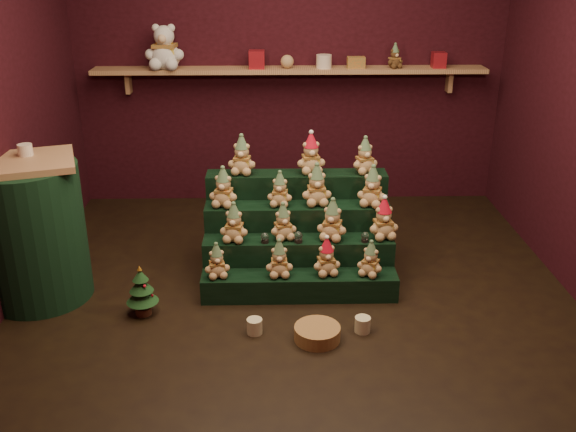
{
  "coord_description": "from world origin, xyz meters",
  "views": [
    {
      "loc": [
        -0.15,
        -4.06,
        2.33
      ],
      "look_at": [
        -0.05,
        0.25,
        0.53
      ],
      "focal_mm": 40.0,
      "sensor_mm": 36.0,
      "label": 1
    }
  ],
  "objects_px": {
    "snow_globe_c": "(365,237)",
    "mug_right": "(363,325)",
    "side_table": "(33,231)",
    "mug_left": "(255,326)",
    "mini_christmas_tree": "(142,291)",
    "white_bear": "(164,41)",
    "wicker_basket": "(317,333)",
    "brown_bear": "(395,56)",
    "snow_globe_b": "(298,237)",
    "riser_tier_front": "(299,286)",
    "snow_globe_a": "(265,238)"
  },
  "relations": [
    {
      "from": "snow_globe_b",
      "to": "side_table",
      "type": "relative_size",
      "value": 0.08
    },
    {
      "from": "snow_globe_c",
      "to": "mug_right",
      "type": "relative_size",
      "value": 0.73
    },
    {
      "from": "riser_tier_front",
      "to": "white_bear",
      "type": "bearing_deg",
      "value": 121.8
    },
    {
      "from": "riser_tier_front",
      "to": "snow_globe_b",
      "type": "bearing_deg",
      "value": 91.3
    },
    {
      "from": "snow_globe_c",
      "to": "mug_right",
      "type": "xyz_separation_m",
      "value": [
        -0.08,
        -0.62,
        -0.35
      ]
    },
    {
      "from": "snow_globe_c",
      "to": "wicker_basket",
      "type": "distance_m",
      "value": 0.88
    },
    {
      "from": "snow_globe_a",
      "to": "side_table",
      "type": "bearing_deg",
      "value": -176.64
    },
    {
      "from": "riser_tier_front",
      "to": "white_bear",
      "type": "distance_m",
      "value": 2.63
    },
    {
      "from": "mini_christmas_tree",
      "to": "mug_right",
      "type": "xyz_separation_m",
      "value": [
        1.48,
        -0.25,
        -0.13
      ]
    },
    {
      "from": "wicker_basket",
      "to": "brown_bear",
      "type": "bearing_deg",
      "value": 70.82
    },
    {
      "from": "riser_tier_front",
      "to": "white_bear",
      "type": "relative_size",
      "value": 2.83
    },
    {
      "from": "white_bear",
      "to": "mug_right",
      "type": "bearing_deg",
      "value": -52.22
    },
    {
      "from": "snow_globe_a",
      "to": "mug_left",
      "type": "height_order",
      "value": "snow_globe_a"
    },
    {
      "from": "mug_right",
      "to": "side_table",
      "type": "bearing_deg",
      "value": 166.84
    },
    {
      "from": "snow_globe_c",
      "to": "side_table",
      "type": "xyz_separation_m",
      "value": [
        -2.34,
        -0.09,
        0.11
      ]
    },
    {
      "from": "mini_christmas_tree",
      "to": "white_bear",
      "type": "height_order",
      "value": "white_bear"
    },
    {
      "from": "mini_christmas_tree",
      "to": "wicker_basket",
      "type": "xyz_separation_m",
      "value": [
        1.18,
        -0.34,
        -0.13
      ]
    },
    {
      "from": "snow_globe_b",
      "to": "snow_globe_c",
      "type": "bearing_deg",
      "value": 0.0
    },
    {
      "from": "snow_globe_c",
      "to": "side_table",
      "type": "distance_m",
      "value": 2.35
    },
    {
      "from": "white_bear",
      "to": "riser_tier_front",
      "type": "bearing_deg",
      "value": -54.14
    },
    {
      "from": "mug_left",
      "to": "snow_globe_a",
      "type": "bearing_deg",
      "value": 84.08
    },
    {
      "from": "snow_globe_c",
      "to": "mug_right",
      "type": "height_order",
      "value": "snow_globe_c"
    },
    {
      "from": "mug_left",
      "to": "brown_bear",
      "type": "bearing_deg",
      "value": 61.85
    },
    {
      "from": "white_bear",
      "to": "snow_globe_c",
      "type": "bearing_deg",
      "value": -42.02
    },
    {
      "from": "mug_right",
      "to": "wicker_basket",
      "type": "relative_size",
      "value": 0.35
    },
    {
      "from": "snow_globe_a",
      "to": "mug_left",
      "type": "relative_size",
      "value": 0.75
    },
    {
      "from": "white_bear",
      "to": "brown_bear",
      "type": "bearing_deg",
      "value": 4.06
    },
    {
      "from": "mug_left",
      "to": "wicker_basket",
      "type": "xyz_separation_m",
      "value": [
        0.4,
        -0.08,
        -0.0
      ]
    },
    {
      "from": "riser_tier_front",
      "to": "snow_globe_a",
      "type": "relative_size",
      "value": 18.07
    },
    {
      "from": "snow_globe_c",
      "to": "white_bear",
      "type": "distance_m",
      "value": 2.62
    },
    {
      "from": "side_table",
      "to": "white_bear",
      "type": "height_order",
      "value": "white_bear"
    },
    {
      "from": "riser_tier_front",
      "to": "snow_globe_a",
      "type": "distance_m",
      "value": 0.43
    },
    {
      "from": "snow_globe_a",
      "to": "mug_right",
      "type": "relative_size",
      "value": 0.74
    },
    {
      "from": "side_table",
      "to": "wicker_basket",
      "type": "xyz_separation_m",
      "value": [
        1.96,
        -0.62,
        -0.46
      ]
    },
    {
      "from": "snow_globe_c",
      "to": "brown_bear",
      "type": "relative_size",
      "value": 0.36
    },
    {
      "from": "snow_globe_b",
      "to": "side_table",
      "type": "height_order",
      "value": "side_table"
    },
    {
      "from": "mini_christmas_tree",
      "to": "wicker_basket",
      "type": "bearing_deg",
      "value": -16.1
    },
    {
      "from": "snow_globe_b",
      "to": "snow_globe_c",
      "type": "xyz_separation_m",
      "value": [
        0.48,
        0.0,
        -0.0
      ]
    },
    {
      "from": "snow_globe_a",
      "to": "white_bear",
      "type": "height_order",
      "value": "white_bear"
    },
    {
      "from": "snow_globe_a",
      "to": "mug_right",
      "type": "xyz_separation_m",
      "value": [
        0.64,
        -0.62,
        -0.35
      ]
    },
    {
      "from": "side_table",
      "to": "white_bear",
      "type": "xyz_separation_m",
      "value": [
        0.71,
        1.78,
        1.06
      ]
    },
    {
      "from": "snow_globe_a",
      "to": "mug_left",
      "type": "distance_m",
      "value": 0.72
    },
    {
      "from": "snow_globe_a",
      "to": "snow_globe_c",
      "type": "distance_m",
      "value": 0.73
    },
    {
      "from": "side_table",
      "to": "mug_left",
      "type": "bearing_deg",
      "value": -37.04
    },
    {
      "from": "mug_left",
      "to": "wicker_basket",
      "type": "height_order",
      "value": "mug_left"
    },
    {
      "from": "snow_globe_a",
      "to": "wicker_basket",
      "type": "bearing_deg",
      "value": -64.45
    },
    {
      "from": "brown_bear",
      "to": "mug_left",
      "type": "bearing_deg",
      "value": -141.46
    },
    {
      "from": "riser_tier_front",
      "to": "mini_christmas_tree",
      "type": "distance_m",
      "value": 1.11
    },
    {
      "from": "riser_tier_front",
      "to": "side_table",
      "type": "bearing_deg",
      "value": 178.0
    },
    {
      "from": "snow_globe_b",
      "to": "brown_bear",
      "type": "distance_m",
      "value": 2.18
    }
  ]
}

